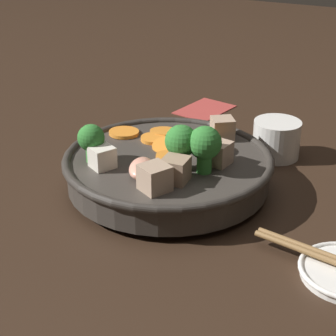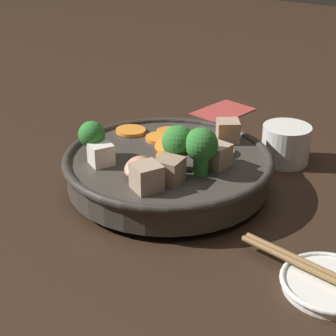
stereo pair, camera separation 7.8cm
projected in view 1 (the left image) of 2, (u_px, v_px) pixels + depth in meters
ground_plane at (168, 189)px, 0.80m from camera, size 3.00×3.00×0.00m
stirfry_bowl at (168, 166)px, 0.78m from camera, size 0.29×0.29×0.11m
tea_cup at (276, 139)px, 0.88m from camera, size 0.07×0.07×0.06m
napkin at (205, 109)px, 1.08m from camera, size 0.12×0.10×0.00m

